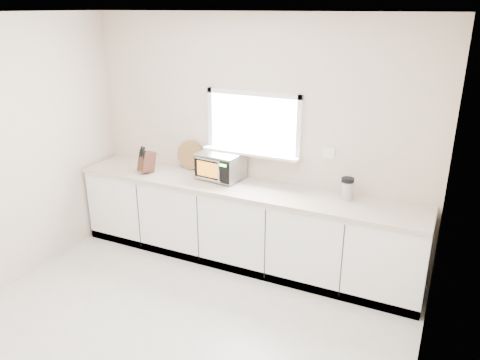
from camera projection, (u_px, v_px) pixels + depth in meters
The scene contains 8 objects.
ground at pixel (156, 353), 3.95m from camera, with size 4.00×4.00×0.00m, color beige.
back_wall at pixel (254, 140), 5.16m from camera, with size 4.00×0.17×2.70m.
cabinets at pixel (242, 226), 5.23m from camera, with size 3.92×0.60×0.88m, color white.
countertop at pixel (242, 188), 5.06m from camera, with size 3.92×0.64×0.04m, color beige.
microwave at pixel (221, 165), 5.22m from camera, with size 0.50×0.43×0.30m.
knife_block at pixel (147, 161), 5.41m from camera, with size 0.16×0.25×0.33m.
cutting_board at pixel (190, 155), 5.53m from camera, with size 0.34×0.34×0.02m, color #A07B3E.
coffee_grinder at pixel (347, 188), 4.68m from camera, with size 0.14×0.14×0.23m.
Camera 1 is at (2.01, -2.57, 2.75)m, focal length 35.00 mm.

